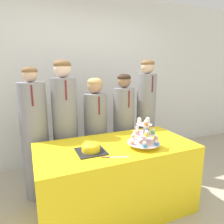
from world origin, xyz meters
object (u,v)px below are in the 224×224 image
(round_cake, at_px, (91,147))
(cake_knife, at_px, (110,157))
(cupcake_stand, at_px, (144,135))
(student_0, at_px, (35,139))
(student_3, at_px, (124,130))
(student_1, at_px, (66,131))
(student_4, at_px, (146,120))
(student_2, at_px, (96,135))

(round_cake, bearing_deg, cake_knife, -56.58)
(cupcake_stand, bearing_deg, round_cake, 170.45)
(student_0, relative_size, student_3, 1.06)
(student_1, height_order, student_4, student_4)
(student_2, bearing_deg, cupcake_stand, -71.75)
(student_4, bearing_deg, round_cake, -147.02)
(student_2, relative_size, student_4, 0.86)
(student_1, distance_m, student_2, 0.40)
(student_1, relative_size, student_3, 1.11)
(student_0, height_order, student_1, student_1)
(student_2, height_order, student_3, student_3)
(student_0, xyz_separation_m, student_3, (1.15, -0.00, -0.03))
(student_1, relative_size, student_2, 1.15)
(round_cake, xyz_separation_m, student_1, (-0.11, 0.68, -0.02))
(cupcake_stand, bearing_deg, student_0, 142.42)
(cake_knife, distance_m, student_4, 1.26)
(cake_knife, xyz_separation_m, cupcake_stand, (0.41, 0.10, 0.13))
(student_0, xyz_separation_m, student_2, (0.74, -0.00, -0.05))
(student_0, height_order, student_3, student_0)
(cake_knife, height_order, student_0, student_0)
(cupcake_stand, xyz_separation_m, student_2, (-0.25, 0.76, -0.21))
(round_cake, bearing_deg, student_1, 99.40)
(student_2, bearing_deg, student_3, -0.00)
(cupcake_stand, relative_size, student_1, 0.20)
(student_3, bearing_deg, cupcake_stand, -101.47)
(cupcake_stand, bearing_deg, student_3, 78.53)
(round_cake, bearing_deg, student_4, 32.98)
(student_0, distance_m, student_4, 1.51)
(student_0, bearing_deg, round_cake, -55.49)
(round_cake, xyz_separation_m, cupcake_stand, (0.53, -0.09, 0.08))
(cupcake_stand, distance_m, student_1, 1.00)
(student_3, relative_size, student_4, 0.89)
(cake_knife, bearing_deg, student_2, 98.90)
(cupcake_stand, height_order, student_2, student_2)
(student_1, bearing_deg, student_2, -0.00)
(round_cake, height_order, student_1, student_1)
(student_0, relative_size, student_2, 1.09)
(cake_knife, height_order, student_3, student_3)
(cake_knife, bearing_deg, cupcake_stand, 32.43)
(student_3, height_order, student_4, student_4)
(cake_knife, xyz_separation_m, student_2, (0.15, 0.86, -0.08))
(student_2, bearing_deg, student_0, 180.00)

